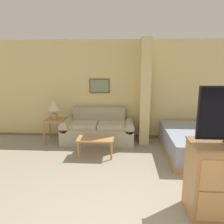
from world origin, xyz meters
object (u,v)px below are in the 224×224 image
Objects in this scene: backpack at (219,127)px; coffee_table at (96,140)px; table_lamp at (54,106)px; bed at (201,142)px; couch at (98,130)px.

coffee_table is at bearing 179.17° from backpack.
table_lamp is at bearing 166.30° from backpack.
bed reaches higher than coffee_table.
backpack is at bearing -13.70° from table_lamp.
table_lamp reaches higher than coffee_table.
couch reaches higher than bed.
couch is at bearing 165.77° from bed.
backpack is at bearing -0.83° from coffee_table.
coffee_table is 0.39× the size of bed.
coffee_table is (0.05, -0.91, 0.04)m from couch.
bed is at bearing -14.23° from couch.
backpack reaches higher than bed.
table_lamp is at bearing 143.18° from coffee_table.
backpack is at bearing -19.87° from couch.
coffee_table is 1.57m from table_lamp.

